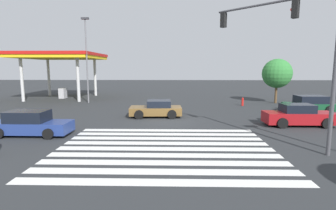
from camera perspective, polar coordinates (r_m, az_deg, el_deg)
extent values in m
plane|color=#2B2D30|center=(19.50, 0.00, -3.56)|extent=(129.53, 129.53, 0.00)
cube|color=silver|center=(9.50, -1.51, -16.48)|extent=(10.63, 0.60, 0.01)
cube|color=silver|center=(10.37, -1.25, -14.30)|extent=(10.63, 0.60, 0.01)
cube|color=silver|center=(11.25, -1.03, -12.45)|extent=(10.63, 0.60, 0.01)
cube|color=silver|center=(12.14, -0.84, -10.87)|extent=(10.63, 0.60, 0.01)
cube|color=silver|center=(13.05, -0.68, -9.51)|extent=(10.63, 0.60, 0.01)
cube|color=silver|center=(13.95, -0.54, -8.33)|extent=(10.63, 0.60, 0.01)
cube|color=silver|center=(14.87, -0.43, -7.29)|extent=(10.63, 0.60, 0.01)
cube|color=silver|center=(15.78, -0.32, -6.37)|extent=(10.63, 0.60, 0.01)
cube|color=silver|center=(16.70, -0.23, -5.55)|extent=(10.63, 0.60, 0.01)
cylinder|color=#47474C|center=(13.59, 32.57, 5.80)|extent=(0.18, 0.18, 7.41)
cylinder|color=#47474C|center=(14.99, 21.42, 19.95)|extent=(4.45, 4.45, 0.12)
cube|color=black|center=(14.41, 26.00, 18.29)|extent=(0.40, 0.40, 0.84)
sphere|color=red|center=(14.47, 25.38, 18.28)|extent=(0.16, 0.16, 0.16)
cube|color=black|center=(16.28, 12.00, 17.64)|extent=(0.40, 0.40, 0.84)
sphere|color=gold|center=(16.37, 11.51, 17.60)|extent=(0.16, 0.16, 0.16)
cube|color=maroon|center=(20.08, 26.62, -2.46)|extent=(4.67, 1.66, 0.75)
cube|color=black|center=(19.91, 26.31, -0.62)|extent=(2.01, 1.49, 0.55)
cylinder|color=black|center=(21.50, 29.13, -2.56)|extent=(0.69, 0.22, 0.69)
cylinder|color=black|center=(20.05, 31.35, -3.43)|extent=(0.69, 0.22, 0.69)
cylinder|color=black|center=(20.32, 21.88, -2.68)|extent=(0.69, 0.22, 0.69)
cylinder|color=black|center=(18.78, 23.66, -3.64)|extent=(0.69, 0.22, 0.69)
cube|color=brown|center=(21.23, -2.70, -1.22)|extent=(4.22, 2.10, 0.62)
cube|color=black|center=(21.14, -1.99, 0.32)|extent=(1.96, 1.79, 0.53)
cylinder|color=black|center=(20.37, -6.35, -2.09)|extent=(0.72, 0.26, 0.71)
cylinder|color=black|center=(22.27, -5.95, -1.21)|extent=(0.72, 0.26, 0.71)
cylinder|color=black|center=(20.32, 0.87, -2.07)|extent=(0.72, 0.26, 0.71)
cylinder|color=black|center=(22.22, 0.65, -1.19)|extent=(0.72, 0.26, 0.71)
cube|color=navy|center=(17.45, -27.58, -4.26)|extent=(4.59, 1.72, 0.65)
cube|color=black|center=(17.43, -28.23, -2.16)|extent=(2.25, 1.52, 0.64)
cylinder|color=black|center=(17.59, -22.15, -4.46)|extent=(0.61, 0.23, 0.61)
cylinder|color=black|center=(16.10, -24.63, -5.74)|extent=(0.61, 0.23, 0.61)
cylinder|color=black|center=(18.93, -30.02, -4.10)|extent=(0.61, 0.23, 0.61)
cube|color=#144728|center=(26.54, 28.29, -0.29)|extent=(4.26, 2.02, 0.63)
cube|color=black|center=(26.53, 28.64, 1.09)|extent=(2.54, 1.76, 0.66)
cylinder|color=black|center=(25.12, 26.74, -0.98)|extent=(0.72, 0.25, 0.71)
cylinder|color=black|center=(26.78, 24.86, -0.35)|extent=(0.72, 0.25, 0.71)
cylinder|color=black|center=(26.43, 31.72, -0.92)|extent=(0.72, 0.25, 0.71)
cylinder|color=black|center=(28.01, 29.65, -0.32)|extent=(0.72, 0.25, 0.71)
cube|color=yellow|center=(36.56, -22.31, 9.57)|extent=(9.46, 9.46, 0.35)
cube|color=red|center=(36.57, -22.34, 10.13)|extent=(9.65, 9.65, 0.36)
cube|color=#B2B2B7|center=(36.68, -21.93, 2.39)|extent=(0.70, 1.10, 1.30)
cylinder|color=silver|center=(35.10, -29.22, 4.80)|extent=(0.36, 0.36, 5.07)
cylinder|color=silver|center=(32.26, -18.98, 5.19)|extent=(0.36, 0.36, 5.07)
cylinder|color=silver|center=(40.95, -24.53, 5.44)|extent=(0.36, 0.36, 5.07)
cylinder|color=silver|center=(38.54, -15.58, 5.74)|extent=(0.36, 0.36, 5.07)
cylinder|color=slate|center=(30.73, -17.25, 8.93)|extent=(0.16, 0.16, 9.13)
cube|color=#333338|center=(31.17, -17.63, 17.53)|extent=(0.80, 0.36, 0.20)
cylinder|color=brown|center=(31.76, 22.42, 2.14)|extent=(0.26, 0.26, 1.94)
sphere|color=#337F38|center=(31.63, 22.66, 6.36)|extent=(3.23, 3.23, 3.23)
cylinder|color=red|center=(28.40, 15.92, 0.54)|extent=(0.22, 0.22, 0.70)
sphere|color=red|center=(28.35, 15.95, 1.36)|extent=(0.20, 0.20, 0.20)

